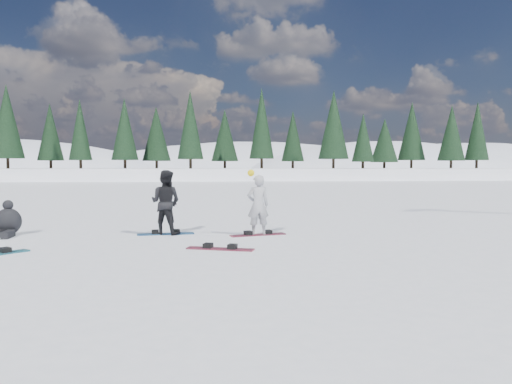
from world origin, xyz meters
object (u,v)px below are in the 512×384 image
Objects in this scene: snowboarder_woman at (258,205)px; snowboard_loose_b at (220,249)px; snowboarder_man at (166,202)px; seated_rider at (7,222)px.

snowboarder_woman is 2.52m from snowboard_loose_b.
snowboarder_man is at bearing 137.59° from snowboard_loose_b.
snowboarder_woman is 2.47m from snowboarder_man.
snowboarder_woman is at bearing -0.43° from seated_rider.
snowboard_loose_b is (5.49, -2.84, -0.34)m from seated_rider.
snowboarder_man is 1.52× the size of seated_rider.
snowboard_loose_b is at bearing 57.04° from snowboarder_woman.
seated_rider is (-6.56, 0.70, -0.45)m from snowboarder_woman.
snowboarder_man is 1.15× the size of snowboard_loose_b.
snowboarder_woman is 1.53× the size of seated_rider.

